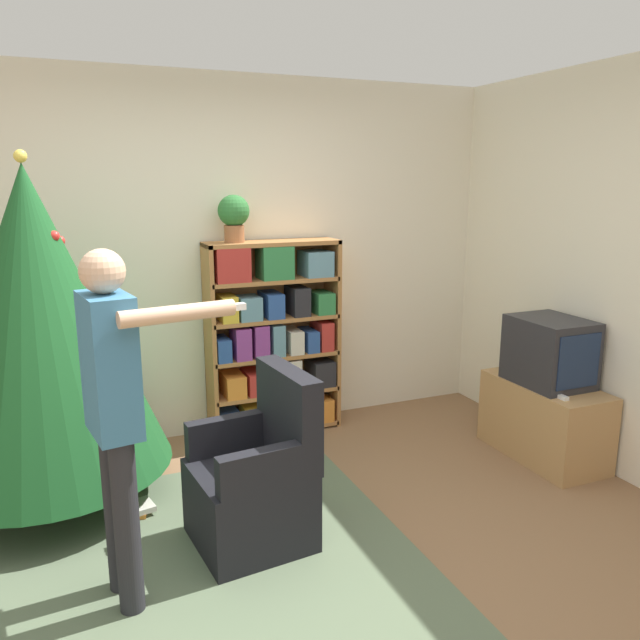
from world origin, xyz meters
TOP-DOWN VIEW (x-y plane):
  - ground_plane at (0.00, 0.00)m, footprint 14.00×14.00m
  - wall_back at (0.00, 1.98)m, footprint 8.00×0.10m
  - area_rug at (-0.43, 0.27)m, footprint 2.21×2.10m
  - bookshelf at (0.51, 1.76)m, footprint 0.98×0.28m
  - tv_stand at (2.06, 0.61)m, footprint 0.44×0.86m
  - television at (2.06, 0.61)m, footprint 0.41×0.52m
  - game_remote at (1.93, 0.35)m, footprint 0.04×0.12m
  - christmas_tree at (-1.06, 1.27)m, footprint 1.39×1.39m
  - armchair at (-0.06, 0.39)m, footprint 0.63×0.62m
  - standing_person at (-0.74, 0.16)m, footprint 0.68×0.46m
  - potted_plant at (0.23, 1.77)m, footprint 0.22×0.22m
  - book_pile_near_tree at (-0.64, 0.89)m, footprint 0.23×0.20m

SIDE VIEW (x-z plane):
  - ground_plane at x=0.00m, z-range 0.00..0.00m
  - area_rug at x=-0.43m, z-range 0.00..0.01m
  - book_pile_near_tree at x=-0.64m, z-range 0.00..0.06m
  - tv_stand at x=2.06m, z-range 0.00..0.53m
  - armchair at x=-0.06m, z-range -0.14..0.78m
  - game_remote at x=1.93m, z-range 0.53..0.55m
  - bookshelf at x=0.51m, z-range -0.01..1.43m
  - television at x=2.06m, z-range 0.53..0.98m
  - standing_person at x=-0.74m, z-range 0.15..1.75m
  - christmas_tree at x=-1.06m, z-range 0.07..2.10m
  - wall_back at x=0.00m, z-range 0.00..2.60m
  - potted_plant at x=0.23m, z-range 1.47..1.80m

